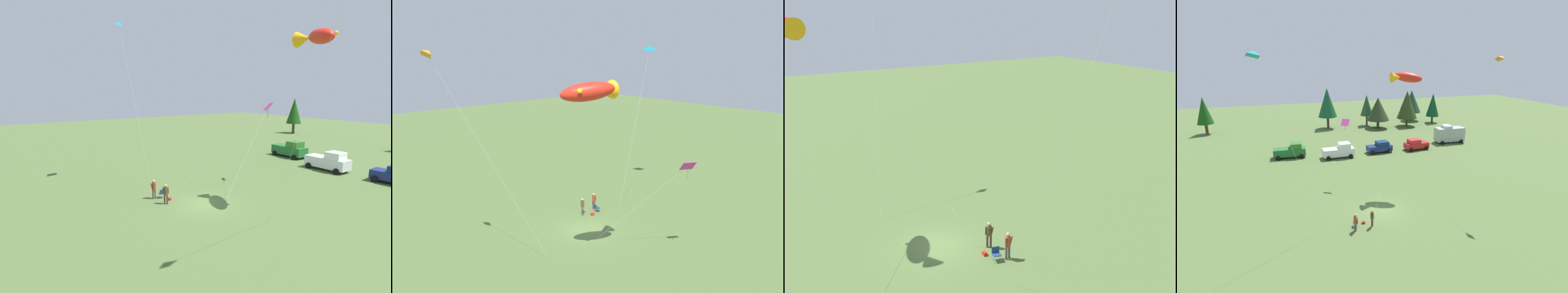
{
  "view_description": "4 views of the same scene",
  "coord_description": "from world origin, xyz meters",
  "views": [
    {
      "loc": [
        19.46,
        -14.68,
        9.42
      ],
      "look_at": [
        -0.27,
        -0.76,
        4.98
      ],
      "focal_mm": 28.0,
      "sensor_mm": 36.0,
      "label": 1
    },
    {
      "loc": [
        20.93,
        23.52,
        15.84
      ],
      "look_at": [
        -3.5,
        -3.65,
        6.5
      ],
      "focal_mm": 35.0,
      "sensor_mm": 36.0,
      "label": 2
    },
    {
      "loc": [
        -23.3,
        11.33,
        14.68
      ],
      "look_at": [
        0.2,
        -3.32,
        6.0
      ],
      "focal_mm": 42.0,
      "sensor_mm": 36.0,
      "label": 3
    },
    {
      "loc": [
        -10.06,
        -27.39,
        15.85
      ],
      "look_at": [
        -1.92,
        -2.82,
        8.1
      ],
      "focal_mm": 28.0,
      "sensor_mm": 36.0,
      "label": 4
    }
  ],
  "objects": [
    {
      "name": "ground_plane",
      "position": [
        0.0,
        0.0,
        0.0
      ],
      "size": [
        160.0,
        160.0,
        0.0
      ],
      "primitive_type": "plane",
      "color": "#4F6735"
    },
    {
      "name": "person_kite_flyer",
      "position": [
        -1.9,
        -2.66,
        1.02
      ],
      "size": [
        0.5,
        0.5,
        1.74
      ],
      "rotation": [
        0.0,
        0.0,
        2.49
      ],
      "color": "#4B3430",
      "rests_on": "ground"
    },
    {
      "name": "folding_chair",
      "position": [
        -3.37,
        -2.22,
        0.49
      ],
      "size": [
        0.58,
        0.58,
        0.82
      ],
      "rotation": [
        0.0,
        0.0,
        2.91
      ],
      "color": "navy",
      "rests_on": "ground"
    },
    {
      "name": "person_spectator",
      "position": [
        -3.63,
        -2.88,
        1.02
      ],
      "size": [
        0.37,
        0.58,
        1.74
      ],
      "rotation": [
        0.0,
        0.0,
        3.22
      ],
      "color": "brown",
      "rests_on": "ground"
    },
    {
      "name": "backpack_on_grass",
      "position": [
        -2.55,
        -1.93,
        0.11
      ],
      "size": [
        0.34,
        0.25,
        0.22
      ],
      "primitive_type": "cube",
      "rotation": [
        0.0,
        0.0,
        3.04
      ],
      "color": "red",
      "rests_on": "ground"
    },
    {
      "name": "truck_green_flatbed",
      "position": [
        -7.86,
        21.28,
        1.1
      ],
      "size": [
        5.09,
        2.59,
        2.34
      ],
      "rotation": [
        0.0,
        0.0,
        -0.05
      ],
      "color": "#21642A",
      "rests_on": "ground"
    },
    {
      "name": "truck_white_pickup",
      "position": [
        -0.38,
        18.81,
        1.1
      ],
      "size": [
        5.0,
        2.4,
        2.34
      ],
      "rotation": [
        0.0,
        0.0,
        -0.0
      ],
      "color": "silver",
      "rests_on": "ground"
    },
    {
      "name": "car_navy_hatch",
      "position": [
        6.75,
        19.27,
        0.95
      ],
      "size": [
        4.29,
        2.39,
        1.89
      ],
      "rotation": [
        0.0,
        0.0,
        0.05
      ],
      "color": "navy",
      "rests_on": "ground"
    },
    {
      "name": "car_red_sedan",
      "position": [
        13.25,
        18.8,
        0.95
      ],
      "size": [
        4.32,
        2.46,
        1.89
      ],
      "rotation": [
        0.0,
        0.0,
        3.21
      ],
      "color": "red",
      "rests_on": "ground"
    },
    {
      "name": "van_motorhome_grey",
      "position": [
        21.3,
        21.05,
        1.64
      ],
      "size": [
        5.53,
        2.88,
        3.34
      ],
      "rotation": [
        0.0,
        0.0,
        3.08
      ],
      "color": "#9DA7A3",
      "rests_on": "ground"
    },
    {
      "name": "treeline_distant",
      "position": [
        11.87,
        38.85,
        4.92
      ],
      "size": [
        53.69,
        10.25,
        9.05
      ],
      "color": "#4E3E1D",
      "rests_on": "ground"
    },
    {
      "name": "kite_large_fish",
      "position": [
        5.22,
        6.43,
        13.38
      ],
      "size": [
        9.32,
        10.53,
        14.16
      ],
      "color": "red",
      "rests_on": "ground"
    },
    {
      "name": "kite_delta_orange",
      "position": [
        12.01,
        -1.02,
        15.51
      ],
      "size": [
        7.01,
        3.3,
        15.93
      ],
      "color": "orange",
      "rests_on": "ground"
    },
    {
      "name": "kite_delta_teal",
      "position": [
        -10.94,
        -2.41,
        15.95
      ],
      "size": [
        5.44,
        1.47,
        16.36
      ],
      "color": "teal",
      "rests_on": "ground"
    },
    {
      "name": "kite_diamond_rainbow",
      "position": [
        -1.52,
        8.93,
        7.62
      ],
      "size": [
        2.66,
        7.78,
        8.21
      ],
      "color": "#CF3798",
      "rests_on": "ground"
    }
  ]
}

